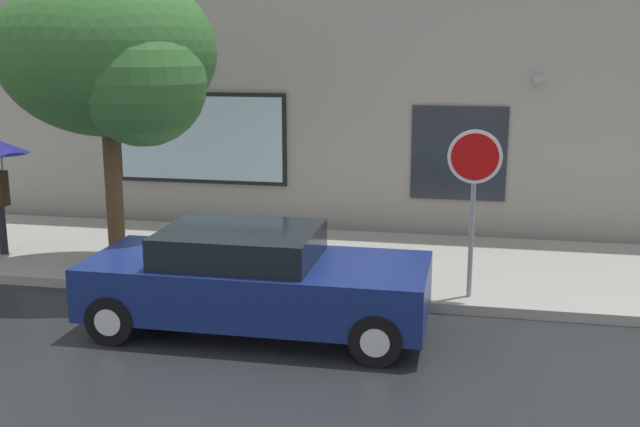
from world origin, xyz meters
The scene contains 7 objects.
ground_plane centered at (0.00, 0.00, 0.00)m, with size 60.00×60.00×0.00m, color black.
sidewalk centered at (0.00, 3.00, 0.07)m, with size 20.00×4.00×0.15m, color gray.
building_facade centered at (-0.01, 5.50, 3.48)m, with size 20.00×0.67×7.00m.
parked_car centered at (0.85, -0.08, 0.69)m, with size 4.48×1.92×1.38m.
fire_hydrant centered at (-0.25, 2.03, 0.49)m, with size 0.30×0.44×0.71m.
street_tree centered at (-1.81, 1.59, 3.52)m, with size 3.45×2.93×4.76m.
stop_sign centered at (3.64, 1.39, 1.87)m, with size 0.76×0.10×2.43m.
Camera 1 is at (3.59, -9.33, 3.75)m, focal length 42.66 mm.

